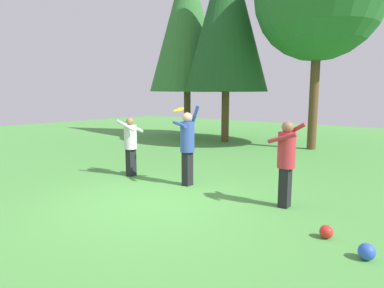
% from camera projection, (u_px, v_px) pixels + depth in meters
% --- Properties ---
extents(ground_plane, '(40.00, 40.00, 0.00)m').
position_uv_depth(ground_plane, '(153.00, 202.00, 6.78)').
color(ground_plane, '#4C9342').
extents(person_thrower, '(0.65, 0.64, 1.95)m').
position_uv_depth(person_thrower, '(187.00, 142.00, 7.90)').
color(person_thrower, black).
rests_on(person_thrower, ground_plane).
extents(person_catcher, '(0.64, 0.60, 1.58)m').
position_uv_depth(person_catcher, '(130.00, 142.00, 8.86)').
color(person_catcher, black).
rests_on(person_catcher, ground_plane).
extents(person_bystander, '(0.60, 0.52, 1.68)m').
position_uv_depth(person_bystander, '(286.00, 157.00, 6.36)').
color(person_bystander, black).
rests_on(person_bystander, ground_plane).
extents(frisbee, '(0.34, 0.34, 0.13)m').
position_uv_depth(frisbee, '(179.00, 110.00, 8.19)').
color(frisbee, yellow).
extents(ball_blue, '(0.22, 0.22, 0.22)m').
position_uv_depth(ball_blue, '(367.00, 252.00, 4.41)').
color(ball_blue, blue).
rests_on(ball_blue, ground_plane).
extents(ball_red, '(0.21, 0.21, 0.21)m').
position_uv_depth(ball_red, '(326.00, 232.00, 5.07)').
color(ball_red, red).
rests_on(ball_red, ground_plane).
extents(tree_left, '(3.78, 3.78, 9.04)m').
position_uv_depth(tree_left, '(227.00, 15.00, 14.68)').
color(tree_left, brown).
rests_on(tree_left, ground_plane).
extents(tree_far_left, '(3.84, 3.84, 9.17)m').
position_uv_depth(tree_far_left, '(187.00, 23.00, 16.74)').
color(tree_far_left, brown).
rests_on(tree_far_left, ground_plane).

